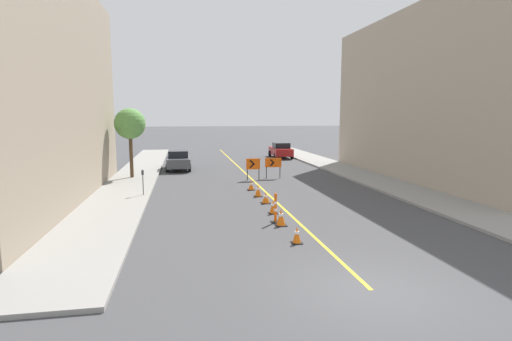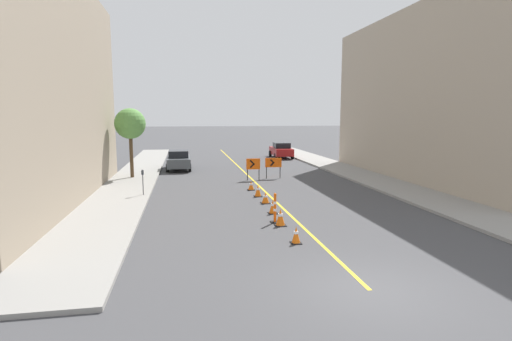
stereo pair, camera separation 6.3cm
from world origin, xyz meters
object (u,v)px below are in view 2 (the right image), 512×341
object	(u,v)px
traffic_cone_second	(280,217)
parked_car_curb_near	(179,160)
traffic_cone_fourth	(266,198)
traffic_cone_farthest	(251,186)
traffic_cone_nearest	(296,235)
delineator_post_front	(275,210)
traffic_cone_third	(273,207)
street_tree_left_near	(130,124)
arrow_barricade_secondary	(273,164)
traffic_cone_fifth	(258,191)
parking_meter_near_curb	(143,177)
arrow_barricade_primary	(253,165)
parked_car_curb_mid	(281,150)

from	to	relation	value
traffic_cone_second	parked_car_curb_near	distance (m)	18.00
traffic_cone_fourth	traffic_cone_farthest	bearing A→B (deg)	91.99
traffic_cone_nearest	delineator_post_front	bearing A→B (deg)	92.36
traffic_cone_third	street_tree_left_near	world-z (taller)	street_tree_left_near
traffic_cone_farthest	arrow_barricade_secondary	distance (m)	4.71
traffic_cone_fourth	traffic_cone_fifth	bearing A→B (deg)	92.28
traffic_cone_fifth	street_tree_left_near	xyz separation A→B (m)	(-7.49, 7.41, 3.45)
traffic_cone_second	street_tree_left_near	distance (m)	15.52
delineator_post_front	parked_car_curb_near	xyz separation A→B (m)	(-4.10, 16.99, 0.26)
traffic_cone_fifth	street_tree_left_near	world-z (taller)	street_tree_left_near
traffic_cone_farthest	traffic_cone_third	bearing A→B (deg)	-89.68
traffic_cone_second	parking_meter_near_curb	world-z (taller)	parking_meter_near_curb
delineator_post_front	arrow_barricade_primary	xyz separation A→B (m)	(0.95, 10.78, 0.51)
traffic_cone_fourth	parked_car_curb_mid	bearing A→B (deg)	74.17
delineator_post_front	traffic_cone_second	bearing A→B (deg)	-77.88
parked_car_curb_near	street_tree_left_near	bearing A→B (deg)	-126.88
traffic_cone_fourth	arrow_barricade_primary	world-z (taller)	arrow_barricade_primary
arrow_barricade_secondary	traffic_cone_second	bearing A→B (deg)	-96.17
traffic_cone_farthest	arrow_barricade_primary	world-z (taller)	arrow_barricade_primary
traffic_cone_farthest	parked_car_curb_mid	world-z (taller)	parked_car_curb_mid
traffic_cone_fifth	arrow_barricade_secondary	xyz separation A→B (m)	(2.20, 5.99, 0.72)
parked_car_curb_near	parked_car_curb_mid	distance (m)	12.71
street_tree_left_near	traffic_cone_third	bearing A→B (deg)	-56.42
street_tree_left_near	traffic_cone_nearest	bearing A→B (deg)	-64.69
traffic_cone_third	parked_car_curb_near	bearing A→B (deg)	105.66
traffic_cone_fifth	parking_meter_near_curb	size ratio (longest dim) A/B	0.48
traffic_cone_nearest	traffic_cone_farthest	size ratio (longest dim) A/B	1.12
traffic_cone_third	traffic_cone_fifth	world-z (taller)	traffic_cone_fifth
traffic_cone_second	parked_car_curb_mid	bearing A→B (deg)	76.19
traffic_cone_second	traffic_cone_farthest	distance (m)	7.76
traffic_cone_nearest	parked_car_curb_near	bearing A→B (deg)	102.04
arrow_barricade_primary	parking_meter_near_curb	xyz separation A→B (m)	(-6.80, -4.55, 0.06)
parked_car_curb_mid	arrow_barricade_secondary	bearing A→B (deg)	-103.57
traffic_cone_fifth	arrow_barricade_secondary	world-z (taller)	arrow_barricade_secondary
traffic_cone_fifth	parked_car_curb_mid	size ratio (longest dim) A/B	0.15
traffic_cone_nearest	parked_car_curb_mid	distance (m)	27.85
traffic_cone_fifth	traffic_cone_nearest	bearing A→B (deg)	-91.11
arrow_barricade_primary	delineator_post_front	bearing A→B (deg)	-94.60
arrow_barricade_secondary	parked_car_curb_near	distance (m)	8.68
traffic_cone_farthest	street_tree_left_near	xyz separation A→B (m)	(-7.43, 5.48, 3.52)
parked_car_curb_near	parked_car_curb_mid	bearing A→B (deg)	34.95
traffic_cone_farthest	arrow_barricade_primary	size ratio (longest dim) A/B	0.36
arrow_barricade_primary	parking_meter_near_curb	distance (m)	8.19
arrow_barricade_secondary	parked_car_curb_near	xyz separation A→B (m)	(-6.57, 5.68, -0.24)
delineator_post_front	arrow_barricade_secondary	xyz separation A→B (m)	(2.47, 11.31, 0.51)
arrow_barricade_secondary	parking_meter_near_curb	size ratio (longest dim) A/B	1.05
arrow_barricade_primary	street_tree_left_near	distance (m)	8.83
traffic_cone_third	arrow_barricade_secondary	world-z (taller)	arrow_barricade_secondary
parked_car_curb_near	traffic_cone_nearest	bearing A→B (deg)	-78.64
traffic_cone_third	parked_car_curb_mid	xyz separation A→B (m)	(5.99, 22.90, 0.48)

